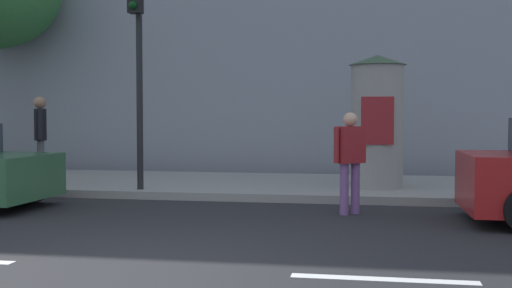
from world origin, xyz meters
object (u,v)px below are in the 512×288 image
pedestrian_in_red_top (40,133)px  poster_column (377,120)px  traffic_light (137,44)px  pedestrian_in_dark_shirt (350,155)px

pedestrian_in_red_top → poster_column: bearing=5.3°
traffic_light → pedestrian_in_red_top: (-2.29, 0.58, -1.69)m
poster_column → pedestrian_in_dark_shirt: size_ratio=1.60×
traffic_light → pedestrian_in_dark_shirt: size_ratio=2.51×
traffic_light → poster_column: traffic_light is taller
traffic_light → pedestrian_in_red_top: traffic_light is taller
poster_column → pedestrian_in_red_top: 6.77m
pedestrian_in_red_top → traffic_light: bearing=-14.1°
pedestrian_in_dark_shirt → pedestrian_in_red_top: size_ratio=0.91×
poster_column → pedestrian_in_red_top: poster_column is taller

